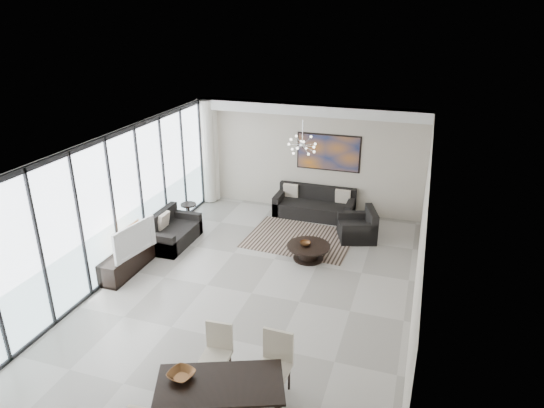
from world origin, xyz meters
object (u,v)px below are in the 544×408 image
at_px(tv_console, 128,261).
at_px(dining_table, 220,389).
at_px(sofa_main, 315,207).
at_px(television, 130,238).
at_px(coffee_table, 308,251).

relative_size(tv_console, dining_table, 0.84).
xyz_separation_m(tv_console, dining_table, (3.48, -3.10, 0.36)).
bearing_deg(dining_table, tv_console, 138.31).
relative_size(sofa_main, television, 1.81).
xyz_separation_m(coffee_table, sofa_main, (-0.43, 2.38, 0.07)).
bearing_deg(tv_console, television, -13.77).
bearing_deg(tv_console, dining_table, -41.69).
height_order(tv_console, dining_table, dining_table).
distance_m(coffee_table, television, 3.78).
height_order(coffee_table, dining_table, dining_table).
bearing_deg(coffee_table, dining_table, -89.81).
bearing_deg(sofa_main, television, -125.00).
distance_m(sofa_main, tv_console, 5.07).
xyz_separation_m(coffee_table, tv_console, (-3.47, -1.69, 0.05)).
relative_size(sofa_main, dining_table, 1.13).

